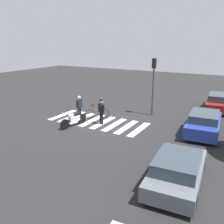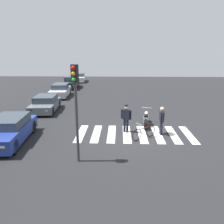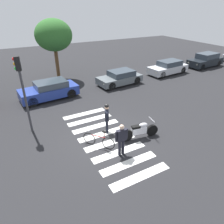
{
  "view_description": "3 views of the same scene",
  "coord_description": "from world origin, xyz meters",
  "px_view_note": "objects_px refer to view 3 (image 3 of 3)",
  "views": [
    {
      "loc": [
        13.28,
        8.8,
        5.35
      ],
      "look_at": [
        0.28,
        1.32,
        0.95
      ],
      "focal_mm": 38.63,
      "sensor_mm": 36.0,
      "label": 1
    },
    {
      "loc": [
        -12.12,
        0.91,
        4.71
      ],
      "look_at": [
        0.38,
        1.34,
        1.23
      ],
      "focal_mm": 35.18,
      "sensor_mm": 36.0,
      "label": 2
    },
    {
      "loc": [
        -4.07,
        -8.11,
        6.4
      ],
      "look_at": [
        0.9,
        1.0,
        0.9
      ],
      "focal_mm": 32.72,
      "sensor_mm": 36.0,
      "label": 3
    }
  ],
  "objects_px": {
    "police_motorcycle": "(140,131)",
    "officer_on_foot": "(121,138)",
    "officer_by_motorcycle": "(107,116)",
    "car_black_suv": "(206,60)",
    "car_grey_coupe": "(120,78)",
    "car_silver_sedan": "(168,68)",
    "leaning_bicycle": "(99,140)",
    "traffic_light_pole": "(22,84)",
    "car_blue_hatchback": "(49,90)"
  },
  "relations": [
    {
      "from": "officer_by_motorcycle",
      "to": "car_silver_sedan",
      "type": "distance_m",
      "value": 12.49
    },
    {
      "from": "officer_on_foot",
      "to": "car_blue_hatchback",
      "type": "bearing_deg",
      "value": 99.31
    },
    {
      "from": "leaning_bicycle",
      "to": "officer_by_motorcycle",
      "type": "height_order",
      "value": "officer_by_motorcycle"
    },
    {
      "from": "car_blue_hatchback",
      "to": "car_silver_sedan",
      "type": "xyz_separation_m",
      "value": [
        12.18,
        0.45,
        -0.01
      ]
    },
    {
      "from": "car_silver_sedan",
      "to": "traffic_light_pole",
      "type": "bearing_deg",
      "value": -162.43
    },
    {
      "from": "leaning_bicycle",
      "to": "officer_on_foot",
      "type": "height_order",
      "value": "officer_on_foot"
    },
    {
      "from": "car_grey_coupe",
      "to": "traffic_light_pole",
      "type": "distance_m",
      "value": 9.55
    },
    {
      "from": "police_motorcycle",
      "to": "officer_on_foot",
      "type": "distance_m",
      "value": 1.76
    },
    {
      "from": "leaning_bicycle",
      "to": "officer_on_foot",
      "type": "xyz_separation_m",
      "value": [
        0.67,
        -1.05,
        0.56
      ]
    },
    {
      "from": "officer_by_motorcycle",
      "to": "traffic_light_pole",
      "type": "distance_m",
      "value": 4.67
    },
    {
      "from": "car_grey_coupe",
      "to": "car_silver_sedan",
      "type": "height_order",
      "value": "car_silver_sedan"
    },
    {
      "from": "officer_by_motorcycle",
      "to": "police_motorcycle",
      "type": "bearing_deg",
      "value": -46.74
    },
    {
      "from": "leaning_bicycle",
      "to": "car_black_suv",
      "type": "xyz_separation_m",
      "value": [
        17.19,
        7.75,
        0.34
      ]
    },
    {
      "from": "car_blue_hatchback",
      "to": "traffic_light_pole",
      "type": "distance_m",
      "value": 5.04
    },
    {
      "from": "officer_by_motorcycle",
      "to": "car_grey_coupe",
      "type": "relative_size",
      "value": 0.43
    },
    {
      "from": "leaning_bicycle",
      "to": "officer_on_foot",
      "type": "distance_m",
      "value": 1.37
    },
    {
      "from": "car_grey_coupe",
      "to": "car_silver_sedan",
      "type": "distance_m",
      "value": 5.94
    },
    {
      "from": "police_motorcycle",
      "to": "officer_on_foot",
      "type": "xyz_separation_m",
      "value": [
        -1.55,
        -0.69,
        0.48
      ]
    },
    {
      "from": "traffic_light_pole",
      "to": "officer_by_motorcycle",
      "type": "bearing_deg",
      "value": -30.65
    },
    {
      "from": "traffic_light_pole",
      "to": "car_blue_hatchback",
      "type": "bearing_deg",
      "value": 63.15
    },
    {
      "from": "officer_on_foot",
      "to": "car_black_suv",
      "type": "distance_m",
      "value": 18.72
    },
    {
      "from": "officer_by_motorcycle",
      "to": "car_grey_coupe",
      "type": "bearing_deg",
      "value": 54.14
    },
    {
      "from": "leaning_bicycle",
      "to": "officer_by_motorcycle",
      "type": "bearing_deg",
      "value": 45.58
    },
    {
      "from": "police_motorcycle",
      "to": "leaning_bicycle",
      "type": "distance_m",
      "value": 2.26
    },
    {
      "from": "police_motorcycle",
      "to": "car_grey_coupe",
      "type": "bearing_deg",
      "value": 66.58
    },
    {
      "from": "officer_by_motorcycle",
      "to": "car_grey_coupe",
      "type": "distance_m",
      "value": 7.86
    },
    {
      "from": "police_motorcycle",
      "to": "leaning_bicycle",
      "type": "xyz_separation_m",
      "value": [
        -2.23,
        0.36,
        -0.09
      ]
    },
    {
      "from": "police_motorcycle",
      "to": "officer_on_foot",
      "type": "height_order",
      "value": "officer_on_foot"
    },
    {
      "from": "leaning_bicycle",
      "to": "car_blue_hatchback",
      "type": "xyz_separation_m",
      "value": [
        -0.68,
        7.24,
        0.28
      ]
    },
    {
      "from": "police_motorcycle",
      "to": "officer_by_motorcycle",
      "type": "xyz_separation_m",
      "value": [
        -1.26,
        1.34,
        0.56
      ]
    },
    {
      "from": "car_silver_sedan",
      "to": "car_grey_coupe",
      "type": "bearing_deg",
      "value": -176.74
    },
    {
      "from": "car_blue_hatchback",
      "to": "car_black_suv",
      "type": "xyz_separation_m",
      "value": [
        17.88,
        0.51,
        0.06
      ]
    },
    {
      "from": "leaning_bicycle",
      "to": "car_blue_hatchback",
      "type": "distance_m",
      "value": 7.28
    },
    {
      "from": "officer_by_motorcycle",
      "to": "traffic_light_pole",
      "type": "relative_size",
      "value": 0.42
    },
    {
      "from": "officer_on_foot",
      "to": "car_blue_hatchback",
      "type": "relative_size",
      "value": 0.38
    },
    {
      "from": "traffic_light_pole",
      "to": "car_grey_coupe",
      "type": "bearing_deg",
      "value": 26.67
    },
    {
      "from": "police_motorcycle",
      "to": "car_blue_hatchback",
      "type": "xyz_separation_m",
      "value": [
        -2.91,
        7.6,
        0.19
      ]
    },
    {
      "from": "car_grey_coupe",
      "to": "car_black_suv",
      "type": "bearing_deg",
      "value": 1.97
    },
    {
      "from": "police_motorcycle",
      "to": "car_silver_sedan",
      "type": "xyz_separation_m",
      "value": [
        9.27,
        8.04,
        0.19
      ]
    },
    {
      "from": "car_blue_hatchback",
      "to": "traffic_light_pole",
      "type": "bearing_deg",
      "value": -116.85
    },
    {
      "from": "officer_on_foot",
      "to": "police_motorcycle",
      "type": "bearing_deg",
      "value": 24.09
    },
    {
      "from": "officer_on_foot",
      "to": "car_grey_coupe",
      "type": "relative_size",
      "value": 0.41
    },
    {
      "from": "car_grey_coupe",
      "to": "officer_by_motorcycle",
      "type": "bearing_deg",
      "value": -125.86
    },
    {
      "from": "car_black_suv",
      "to": "traffic_light_pole",
      "type": "distance_m",
      "value": 20.56
    },
    {
      "from": "car_blue_hatchback",
      "to": "car_grey_coupe",
      "type": "height_order",
      "value": "car_blue_hatchback"
    },
    {
      "from": "police_motorcycle",
      "to": "traffic_light_pole",
      "type": "height_order",
      "value": "traffic_light_pole"
    },
    {
      "from": "officer_on_foot",
      "to": "officer_by_motorcycle",
      "type": "height_order",
      "value": "officer_by_motorcycle"
    },
    {
      "from": "officer_on_foot",
      "to": "car_grey_coupe",
      "type": "bearing_deg",
      "value": 59.8
    },
    {
      "from": "car_blue_hatchback",
      "to": "car_silver_sedan",
      "type": "distance_m",
      "value": 12.19
    },
    {
      "from": "police_motorcycle",
      "to": "car_silver_sedan",
      "type": "distance_m",
      "value": 12.28
    }
  ]
}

